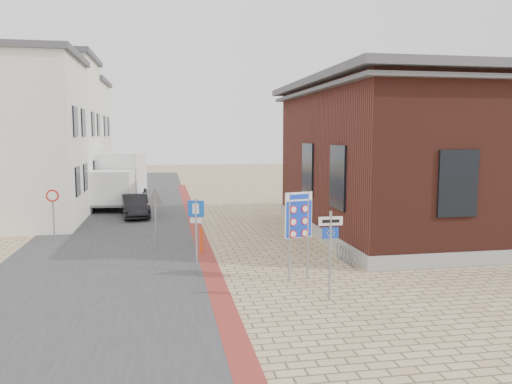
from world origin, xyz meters
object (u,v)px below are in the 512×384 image
object	(u,v)px
sedan	(135,206)
bollard	(201,240)
box_truck	(119,179)
essen_sign	(330,242)
parking_sign	(196,222)
border_sign	(299,217)

from	to	relation	value
sedan	bollard	xyz separation A→B (m)	(2.88, -8.85, -0.12)
box_truck	essen_sign	xyz separation A→B (m)	(7.00, -19.29, -0.10)
sedan	box_truck	xyz separation A→B (m)	(-1.18, 4.44, 1.08)
sedan	essen_sign	distance (m)	15.98
parking_sign	border_sign	bearing A→B (deg)	-7.88
border_sign	bollard	bearing A→B (deg)	107.25
sedan	parking_sign	distance (m)	11.68
bollard	sedan	bearing A→B (deg)	108.04
essen_sign	parking_sign	bearing A→B (deg)	133.03
border_sign	essen_sign	size ratio (longest dim) A/B	1.12
box_truck	bollard	bearing A→B (deg)	-66.62
parking_sign	bollard	bearing A→B (deg)	101.27
box_truck	border_sign	distance (m)	18.54
border_sign	parking_sign	xyz separation A→B (m)	(-2.97, 1.50, -0.32)
essen_sign	parking_sign	distance (m)	4.80
sedan	border_sign	world-z (taller)	border_sign
sedan	box_truck	distance (m)	4.72
essen_sign	bollard	distance (m)	6.78
box_truck	bollard	size ratio (longest dim) A/B	6.64
sedan	box_truck	bearing A→B (deg)	97.25
parking_sign	box_truck	bearing A→B (deg)	122.22
sedan	parking_sign	size ratio (longest dim) A/B	1.55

